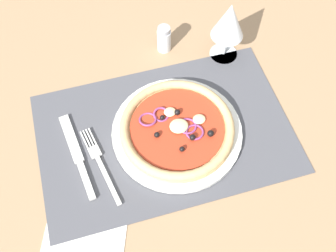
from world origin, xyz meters
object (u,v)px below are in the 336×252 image
(pizza, at_px, (177,128))
(fork, at_px, (99,161))
(pepper_shaker, at_px, (164,39))
(plate, at_px, (177,132))
(napkin, at_px, (85,233))
(knife, at_px, (77,155))
(wine_glass, at_px, (229,22))

(pizza, xyz_separation_m, fork, (-0.17, -0.02, -0.02))
(fork, distance_m, pepper_shaker, 0.32)
(plate, height_order, napkin, plate)
(knife, height_order, napkin, knife)
(napkin, bearing_deg, wine_glass, 40.53)
(plate, distance_m, pizza, 0.02)
(plate, height_order, wine_glass, wine_glass)
(plate, bearing_deg, wine_glass, 46.72)
(knife, bearing_deg, pepper_shaker, -54.85)
(pizza, xyz_separation_m, wine_glass, (0.17, 0.18, 0.08))
(wine_glass, distance_m, pepper_shaker, 0.16)
(fork, height_order, knife, knife)
(wine_glass, distance_m, napkin, 0.51)
(fork, xyz_separation_m, pepper_shaker, (0.20, 0.25, 0.03))
(pizza, relative_size, pepper_shaker, 3.46)
(fork, height_order, pepper_shaker, pepper_shaker)
(wine_glass, height_order, pepper_shaker, wine_glass)
(wine_glass, bearing_deg, pizza, -133.28)
(wine_glass, bearing_deg, fork, -149.36)
(wine_glass, relative_size, pepper_shaker, 2.22)
(knife, distance_m, pepper_shaker, 0.33)
(fork, relative_size, napkin, 1.23)
(napkin, distance_m, pepper_shaker, 0.46)
(pizza, distance_m, wine_glass, 0.25)
(napkin, relative_size, pepper_shaker, 2.19)
(knife, xyz_separation_m, wine_glass, (0.37, 0.17, 0.09))
(plate, bearing_deg, pizza, 43.57)
(plate, xyz_separation_m, pizza, (0.00, 0.00, 0.02))
(pizza, height_order, wine_glass, wine_glass)
(plate, xyz_separation_m, fork, (-0.17, -0.02, -0.00))
(wine_glass, xyz_separation_m, napkin, (-0.38, -0.33, -0.10))
(napkin, bearing_deg, fork, 68.52)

